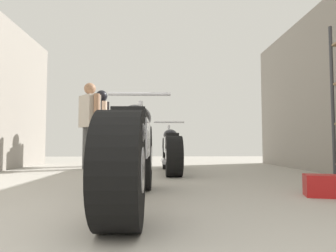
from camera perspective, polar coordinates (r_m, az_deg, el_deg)
name	(u,v)px	position (r m, az deg, el deg)	size (l,w,h in m)	color
ground_plane	(154,181)	(3.90, -2.71, -10.46)	(16.24, 16.24, 0.00)	#A8A399
motorcycle_maroon_cruiser	(133,151)	(2.38, -6.75, -4.80)	(0.64, 2.16, 1.01)	black
motorcycle_black_naked	(171,150)	(5.06, 0.59, -4.64)	(0.58, 1.96, 0.92)	black
mechanic_in_blue	(89,120)	(5.95, -14.69, 1.09)	(0.51, 0.58, 1.66)	#4C4C4C
mechanic_with_helmet	(101,120)	(6.76, -12.55, 1.04)	(0.39, 0.64, 1.67)	#2D3851
red_toolbox	(330,186)	(3.11, 28.44, -9.98)	(0.43, 0.22, 0.20)	#B21919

